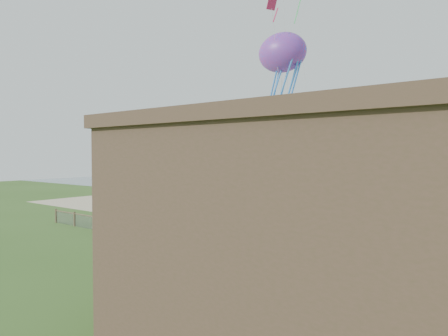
{
  "coord_description": "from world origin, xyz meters",
  "views": [
    {
      "loc": [
        16.09,
        -13.1,
        6.22
      ],
      "look_at": [
        -0.26,
        8.0,
        5.29
      ],
      "focal_mm": 32.0,
      "sensor_mm": 36.0,
      "label": 1
    }
  ],
  "objects_px": {
    "motel": "(395,248)",
    "picnic_table": "(302,270)",
    "octopus_kite": "(282,78)",
    "chainlink_fence": "(208,244)"
  },
  "relations": [
    {
      "from": "octopus_kite",
      "to": "chainlink_fence",
      "type": "bearing_deg",
      "value": -64.65
    },
    {
      "from": "chainlink_fence",
      "to": "motel",
      "type": "relative_size",
      "value": 2.41
    },
    {
      "from": "picnic_table",
      "to": "motel",
      "type": "bearing_deg",
      "value": -58.27
    },
    {
      "from": "chainlink_fence",
      "to": "motel",
      "type": "height_order",
      "value": "motel"
    },
    {
      "from": "octopus_kite",
      "to": "motel",
      "type": "bearing_deg",
      "value": -29.0
    },
    {
      "from": "motel",
      "to": "picnic_table",
      "type": "distance_m",
      "value": 9.0
    },
    {
      "from": "motel",
      "to": "octopus_kite",
      "type": "distance_m",
      "value": 23.55
    },
    {
      "from": "motel",
      "to": "picnic_table",
      "type": "relative_size",
      "value": 8.02
    },
    {
      "from": "picnic_table",
      "to": "chainlink_fence",
      "type": "bearing_deg",
      "value": 158.93
    },
    {
      "from": "picnic_table",
      "to": "octopus_kite",
      "type": "distance_m",
      "value": 18.08
    }
  ]
}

